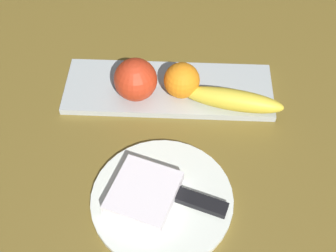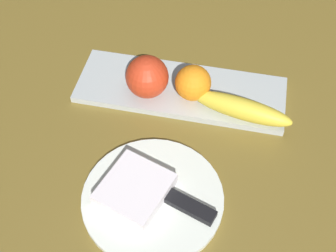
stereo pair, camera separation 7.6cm
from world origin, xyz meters
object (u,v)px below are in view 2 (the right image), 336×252
(banana, at_px, (242,109))
(orange_near_apple, at_px, (193,83))
(fruit_tray, at_px, (181,90))
(dinner_plate, at_px, (153,198))
(knife, at_px, (180,202))
(folded_napkin, at_px, (135,189))
(apple, at_px, (147,77))

(banana, height_order, orange_near_apple, orange_near_apple)
(fruit_tray, xyz_separation_m, dinner_plate, (0.00, 0.24, -0.00))
(orange_near_apple, xyz_separation_m, dinner_plate, (0.03, 0.23, -0.04))
(banana, relative_size, orange_near_apple, 2.74)
(orange_near_apple, bearing_deg, knife, 94.94)
(banana, xyz_separation_m, dinner_plate, (0.12, 0.20, -0.03))
(banana, distance_m, folded_napkin, 0.25)
(orange_near_apple, relative_size, knife, 0.38)
(knife, bearing_deg, folded_napkin, 16.20)
(fruit_tray, relative_size, banana, 2.17)
(dinner_plate, height_order, knife, knife)
(banana, xyz_separation_m, orange_near_apple, (0.09, -0.03, 0.01))
(folded_napkin, xyz_separation_m, knife, (-0.07, 0.00, -0.01))
(fruit_tray, bearing_deg, dinner_plate, 90.00)
(folded_napkin, bearing_deg, knife, 177.37)
(apple, relative_size, folded_napkin, 0.77)
(fruit_tray, distance_m, folded_napkin, 0.25)
(apple, xyz_separation_m, orange_near_apple, (-0.09, -0.01, -0.01))
(apple, xyz_separation_m, knife, (-0.11, 0.22, -0.04))
(folded_napkin, height_order, knife, folded_napkin)
(folded_napkin, bearing_deg, banana, -127.36)
(fruit_tray, distance_m, dinner_plate, 0.24)
(dinner_plate, bearing_deg, folded_napkin, 0.00)
(apple, distance_m, orange_near_apple, 0.09)
(dinner_plate, bearing_deg, banana, -121.63)
(apple, relative_size, knife, 0.46)
(banana, bearing_deg, fruit_tray, -11.23)
(dinner_plate, bearing_deg, fruit_tray, -90.00)
(fruit_tray, relative_size, orange_near_apple, 5.94)
(apple, height_order, dinner_plate, apple)
(dinner_plate, bearing_deg, orange_near_apple, -96.52)
(fruit_tray, xyz_separation_m, knife, (-0.05, 0.25, 0.01))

